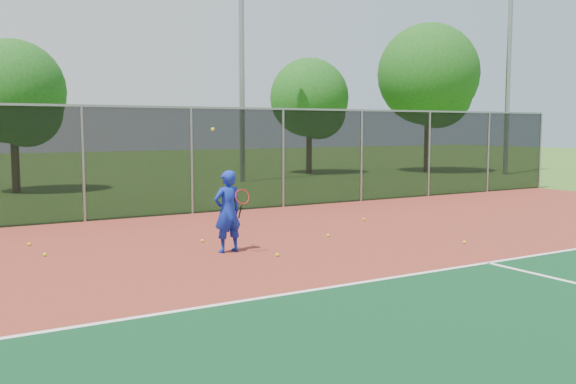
# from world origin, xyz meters

# --- Properties ---
(ground) EXTENTS (120.00, 120.00, 0.00)m
(ground) POSITION_xyz_m (0.00, 0.00, 0.00)
(ground) COLOR #33601B
(ground) RESTS_ON ground
(court_apron) EXTENTS (30.00, 20.00, 0.02)m
(court_apron) POSITION_xyz_m (0.00, 2.00, 0.01)
(court_apron) COLOR maroon
(court_apron) RESTS_ON ground
(fence_back) EXTENTS (30.00, 0.06, 3.03)m
(fence_back) POSITION_xyz_m (0.00, 12.00, 1.56)
(fence_back) COLOR black
(fence_back) RESTS_ON court_apron
(tennis_player) EXTENTS (0.63, 0.64, 2.45)m
(tennis_player) POSITION_xyz_m (-1.58, 6.37, 0.83)
(tennis_player) COLOR #1127A6
(tennis_player) RESTS_ON court_apron
(practice_ball_0) EXTENTS (0.07, 0.07, 0.07)m
(practice_ball_0) POSITION_xyz_m (3.08, 4.61, 0.06)
(practice_ball_0) COLOR yellow
(practice_ball_0) RESTS_ON court_apron
(practice_ball_1) EXTENTS (0.07, 0.07, 0.07)m
(practice_ball_1) POSITION_xyz_m (-4.83, 9.08, 0.06)
(practice_ball_1) COLOR yellow
(practice_ball_1) RESTS_ON court_apron
(practice_ball_2) EXTENTS (0.07, 0.07, 0.07)m
(practice_ball_2) POSITION_xyz_m (-4.76, 7.77, 0.06)
(practice_ball_2) COLOR yellow
(practice_ball_2) RESTS_ON court_apron
(practice_ball_3) EXTENTS (0.07, 0.07, 0.07)m
(practice_ball_3) POSITION_xyz_m (-1.58, 7.62, 0.06)
(practice_ball_3) COLOR yellow
(practice_ball_3) RESTS_ON court_apron
(practice_ball_4) EXTENTS (0.07, 0.07, 0.07)m
(practice_ball_4) POSITION_xyz_m (-0.97, 5.48, 0.06)
(practice_ball_4) COLOR yellow
(practice_ball_4) RESTS_ON court_apron
(practice_ball_7) EXTENTS (0.07, 0.07, 0.07)m
(practice_ball_7) POSITION_xyz_m (3.36, 8.42, 0.06)
(practice_ball_7) COLOR yellow
(practice_ball_7) RESTS_ON court_apron
(practice_ball_8) EXTENTS (0.07, 0.07, 0.07)m
(practice_ball_8) POSITION_xyz_m (1.11, 6.80, 0.06)
(practice_ball_8) COLOR yellow
(practice_ball_8) RESTS_ON court_apron
(floodlight_n) EXTENTS (0.90, 0.40, 12.48)m
(floodlight_n) POSITION_xyz_m (6.15, 20.99, 7.02)
(floodlight_n) COLOR gray
(floodlight_n) RESTS_ON ground
(floodlight_ne) EXTENTS (0.90, 0.40, 12.48)m
(floodlight_ne) POSITION_xyz_m (19.94, 17.91, 7.02)
(floodlight_ne) COLOR gray
(floodlight_ne) RESTS_ON ground
(tree_back_left) EXTENTS (3.91, 3.91, 5.75)m
(tree_back_left) POSITION_xyz_m (-3.26, 21.10, 3.61)
(tree_back_left) COLOR #3D2816
(tree_back_left) RESTS_ON ground
(tree_back_mid) EXTENTS (4.15, 4.15, 6.09)m
(tree_back_mid) POSITION_xyz_m (11.64, 23.72, 3.82)
(tree_back_mid) COLOR #3D2816
(tree_back_mid) RESTS_ON ground
(tree_back_right) EXTENTS (5.48, 5.48, 8.05)m
(tree_back_right) POSITION_xyz_m (17.72, 21.25, 5.05)
(tree_back_right) COLOR #3D2816
(tree_back_right) RESTS_ON ground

